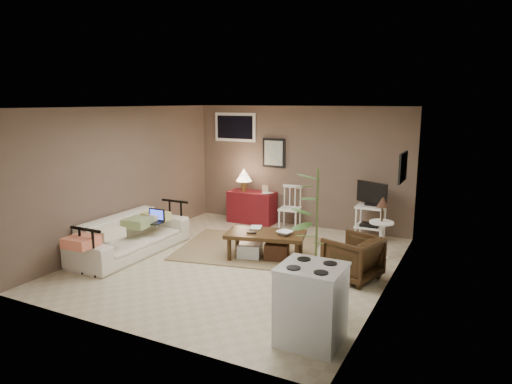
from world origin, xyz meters
The scene contains 20 objects.
floor centered at (0.00, 0.00, 0.00)m, with size 5.00×5.00×0.00m, color #C1B293.
art_back centered at (-0.55, 2.48, 1.45)m, with size 0.50×0.03×0.60m, color black.
art_right centered at (2.23, 1.05, 1.52)m, with size 0.03×0.60×0.45m, color black.
window centered at (-1.45, 2.48, 1.95)m, with size 0.96×0.03×0.60m, color white.
rug centered at (-0.18, 0.65, 0.01)m, with size 2.27×1.82×0.02m, color #917754.
coffee_table centered at (0.29, 0.32, 0.26)m, with size 1.35×0.91×0.47m.
sofa centered at (-1.80, -0.43, 0.42)m, with size 2.14×0.62×0.84m, color silver.
sofa_pillows centered at (-1.75, -0.68, 0.51)m, with size 0.41×2.03×0.14m, color #F5EECB, non-canonical shape.
sofa_end_rails centered at (-1.68, -0.43, 0.36)m, with size 0.58×2.14×0.72m, color black, non-canonical shape.
laptop centered at (-1.59, -0.07, 0.54)m, with size 0.33×0.24×0.22m.
red_console centered at (-0.95, 2.24, 0.39)m, with size 0.98×0.43×1.13m.
spindle_chair centered at (-0.04, 2.15, 0.40)m, with size 0.43×0.43×0.86m.
tv_stand centered at (1.55, 2.09, 0.57)m, with size 0.60×0.41×1.08m.
side_table centered at (1.93, 1.19, 0.63)m, with size 0.38×0.38×1.02m.
armchair centered at (1.76, 0.15, 0.34)m, with size 0.67×0.62×0.69m, color black.
potted_plant centered at (1.62, -1.03, 0.94)m, with size 0.44×0.44×1.76m.
stove centered at (1.83, -1.77, 0.42)m, with size 0.65×0.61×0.85m.
bowl centered at (0.62, 0.36, 0.56)m, with size 0.24×0.06×0.24m, color #38230F.
book_table centered at (-0.04, 0.46, 0.57)m, with size 0.18×0.02×0.25m, color #38230F.
book_console centered at (-0.64, 2.23, 0.76)m, with size 0.16×0.02×0.21m, color #38230F.
Camera 1 is at (3.31, -5.96, 2.49)m, focal length 32.00 mm.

